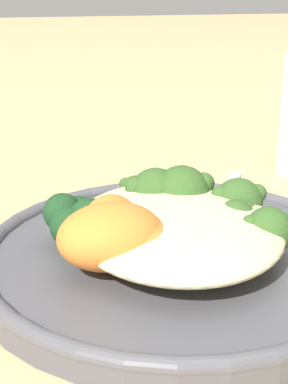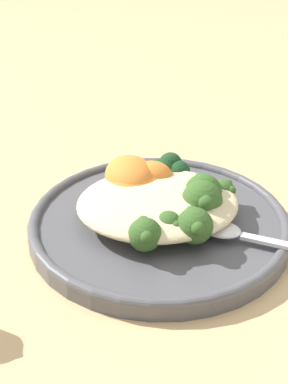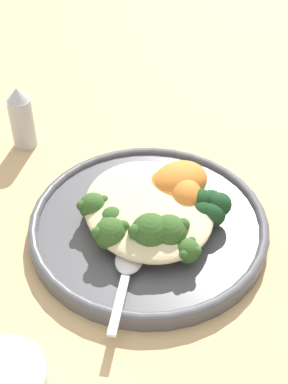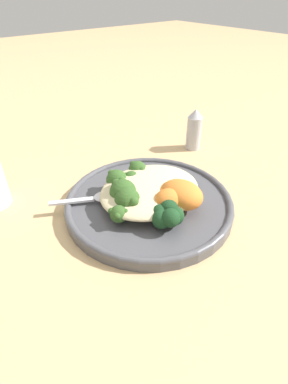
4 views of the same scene
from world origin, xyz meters
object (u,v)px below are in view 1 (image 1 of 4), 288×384
Objects in this scene: broccoli_stalk_5 at (143,205)px; sweet_potato_chunk_1 at (110,224)px; plate at (171,258)px; quinoa_mound at (181,227)px; broccoli_stalk_2 at (219,213)px; broccoli_stalk_1 at (221,226)px; sweet_potato_chunk_0 at (132,238)px; spoon at (216,202)px; broccoli_stalk_0 at (251,234)px; sweet_potato_chunk_2 at (111,236)px; broccoli_stalk_3 at (180,198)px; kale_tuft at (78,218)px; broccoli_stalk_4 at (156,198)px.

broccoli_stalk_5 is 2.39× the size of sweet_potato_chunk_1.
quinoa_mound is at bearing -107.80° from plate.
broccoli_stalk_1 is at bearing -134.79° from broccoli_stalk_2.
quinoa_mound is (-0.00, -0.01, 0.02)m from plate.
spoon is at bearing -43.06° from sweet_potato_chunk_0.
plate is 0.08m from spoon.
sweet_potato_chunk_2 reaches higher than broccoli_stalk_0.
broccoli_stalk_0 reaches higher than spoon.
sweet_potato_chunk_1 is at bearing 91.56° from plate.
broccoli_stalk_0 and sweet_potato_chunk_0 have the same top height.
sweet_potato_chunk_2 is (-0.06, 0.06, 0.00)m from broccoli_stalk_3.
quinoa_mound is at bearing -62.95° from sweet_potato_chunk_0.
broccoli_stalk_2 is at bearing -128.36° from broccoli_stalk_5.
broccoli_stalk_0 and kale_tuft have the same top height.
broccoli_stalk_3 is 0.08m from kale_tuft.
broccoli_stalk_2 is 0.05m from spoon.
plate is 0.06m from broccoli_stalk_5.
broccoli_stalk_0 is 1.20× the size of broccoli_stalk_4.
sweet_potato_chunk_1 is 0.68× the size of sweet_potato_chunk_2.
broccoli_stalk_3 is 1.07× the size of broccoli_stalk_4.
broccoli_stalk_0 is 0.09m from broccoli_stalk_5.
broccoli_stalk_2 is at bearing -164.37° from spoon.
sweet_potato_chunk_1 reaches higher than kale_tuft.
broccoli_stalk_5 is at bearing 114.00° from broccoli_stalk_2.
kale_tuft is (0.05, 0.02, -0.01)m from sweet_potato_chunk_2.
broccoli_stalk_1 is 1.26× the size of sweet_potato_chunk_2.
broccoli_stalk_4 is (0.04, 0.04, 0.01)m from broccoli_stalk_1.
sweet_potato_chunk_0 is 0.05m from kale_tuft.
sweet_potato_chunk_0 is 0.12m from spoon.
broccoli_stalk_4 is 0.01m from broccoli_stalk_5.
sweet_potato_chunk_0 is at bearing 124.02° from plate.
broccoli_stalk_5 is 0.06m from sweet_potato_chunk_1.
quinoa_mound is 0.08m from spoon.
broccoli_stalk_2 is 0.08m from sweet_potato_chunk_1.
broccoli_stalk_3 reaches higher than broccoli_stalk_2.
sweet_potato_chunk_1 reaches higher than quinoa_mound.
broccoli_stalk_4 reaches higher than quinoa_mound.
sweet_potato_chunk_0 is (-0.02, 0.04, 0.00)m from quinoa_mound.
broccoli_stalk_2 is at bearing 61.24° from broccoli_stalk_1.
broccoli_stalk_4 is at bearing 113.78° from broccoli_stalk_2.
broccoli_stalk_3 is at bearing -37.59° from sweet_potato_chunk_0.
broccoli_stalk_4 reaches higher than plate.
broccoli_stalk_3 is 0.83× the size of spoon.
broccoli_stalk_2 is (0.04, 0.01, 0.00)m from broccoli_stalk_0.
broccoli_stalk_0 is at bearing -110.24° from kale_tuft.
broccoli_stalk_1 is 0.75× the size of broccoli_stalk_2.
broccoli_stalk_4 is at bearing 11.39° from quinoa_mound.
broccoli_stalk_5 is 2.32× the size of kale_tuft.
sweet_potato_chunk_2 is 0.13m from spoon.
broccoli_stalk_2 is at bearing 115.34° from broccoli_stalk_0.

